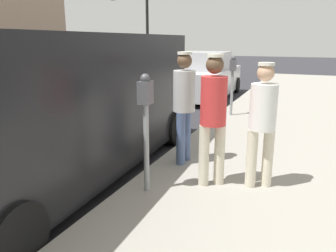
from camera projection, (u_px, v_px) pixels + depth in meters
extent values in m
plane|color=#2D2D33|center=(97.00, 166.00, 5.63)|extent=(80.00, 80.00, 0.00)
cube|color=#9E998E|center=(324.00, 199.00, 4.27)|extent=(5.00, 32.00, 0.15)
cylinder|color=gray|center=(146.00, 148.00, 4.23)|extent=(0.07, 0.07, 1.15)
cube|color=#4C4C51|center=(145.00, 93.00, 4.05)|extent=(0.14, 0.18, 0.28)
sphere|color=#47474C|center=(145.00, 79.00, 4.00)|extent=(0.12, 0.12, 0.12)
cylinder|color=gray|center=(232.00, 93.00, 8.58)|extent=(0.07, 0.07, 1.15)
cube|color=#4C4C51|center=(233.00, 65.00, 8.40)|extent=(0.14, 0.18, 0.28)
sphere|color=#47474C|center=(233.00, 58.00, 8.35)|extent=(0.12, 0.12, 0.12)
cylinder|color=beige|center=(219.00, 154.00, 4.48)|extent=(0.14, 0.14, 0.84)
cylinder|color=beige|center=(204.00, 155.00, 4.43)|extent=(0.14, 0.14, 0.84)
cylinder|color=red|center=(214.00, 101.00, 4.27)|extent=(0.34, 0.34, 0.63)
sphere|color=brown|center=(215.00, 65.00, 4.15)|extent=(0.23, 0.23, 0.23)
cylinder|color=silver|center=(215.00, 56.00, 4.12)|extent=(0.22, 0.22, 0.04)
cylinder|color=beige|center=(268.00, 158.00, 4.41)|extent=(0.14, 0.14, 0.79)
cylinder|color=beige|center=(251.00, 158.00, 4.39)|extent=(0.14, 0.14, 0.79)
cylinder|color=white|center=(263.00, 107.00, 4.22)|extent=(0.34, 0.34, 0.59)
sphere|color=tan|center=(266.00, 73.00, 4.11)|extent=(0.21, 0.21, 0.21)
cylinder|color=silver|center=(266.00, 64.00, 4.09)|extent=(0.20, 0.20, 0.04)
cylinder|color=#4C608C|center=(186.00, 135.00, 5.37)|extent=(0.14, 0.14, 0.84)
cylinder|color=#4C608C|center=(181.00, 139.00, 5.18)|extent=(0.14, 0.14, 0.84)
cylinder|color=#B7B7B7|center=(184.00, 91.00, 5.09)|extent=(0.34, 0.34, 0.63)
sphere|color=brown|center=(185.00, 61.00, 4.98)|extent=(0.23, 0.23, 0.23)
cylinder|color=silver|center=(185.00, 53.00, 4.95)|extent=(0.22, 0.22, 0.04)
cube|color=black|center=(66.00, 102.00, 4.97)|extent=(2.18, 5.27, 1.96)
cube|color=black|center=(138.00, 64.00, 7.08)|extent=(1.84, 0.14, 0.88)
cylinder|color=black|center=(93.00, 120.00, 7.36)|extent=(0.24, 0.69, 0.68)
cylinder|color=black|center=(173.00, 128.00, 6.69)|extent=(0.24, 0.69, 0.68)
cylinder|color=black|center=(14.00, 237.00, 2.99)|extent=(0.24, 0.69, 0.68)
cube|color=#BCBCC1|center=(204.00, 81.00, 12.07)|extent=(1.94, 4.45, 0.89)
cube|color=#BCBCC1|center=(203.00, 61.00, 11.68)|extent=(1.65, 2.02, 0.60)
cylinder|color=black|center=(195.00, 83.00, 13.93)|extent=(0.24, 0.61, 0.60)
cylinder|color=black|center=(236.00, 85.00, 13.32)|extent=(0.24, 0.61, 0.60)
cylinder|color=black|center=(165.00, 95.00, 10.97)|extent=(0.24, 0.61, 0.60)
cylinder|color=black|center=(217.00, 98.00, 10.35)|extent=(0.24, 0.61, 0.60)
cylinder|color=black|center=(147.00, 30.00, 18.48)|extent=(0.16, 0.16, 5.20)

